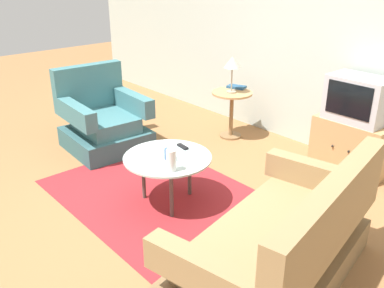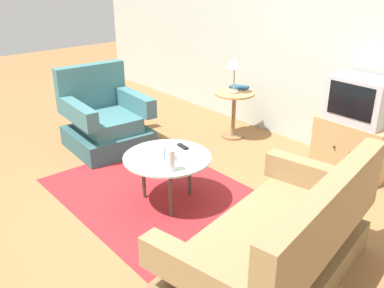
# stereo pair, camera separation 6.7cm
# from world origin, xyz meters

# --- Properties ---
(ground_plane) EXTENTS (16.00, 16.00, 0.00)m
(ground_plane) POSITION_xyz_m (0.00, 0.00, 0.00)
(ground_plane) COLOR olive
(back_wall) EXTENTS (9.00, 0.12, 2.70)m
(back_wall) POSITION_xyz_m (0.00, 2.33, 1.35)
(back_wall) COLOR #B2BCB2
(back_wall) RESTS_ON ground
(area_rug) EXTENTS (2.51, 1.59, 0.00)m
(area_rug) POSITION_xyz_m (-0.03, 0.11, 0.00)
(area_rug) COLOR maroon
(area_rug) RESTS_ON ground
(armchair) EXTENTS (0.96, 0.93, 0.97)m
(armchair) POSITION_xyz_m (-1.60, 0.34, 0.32)
(armchair) COLOR #325C60
(armchair) RESTS_ON ground
(couch) EXTENTS (1.19, 1.79, 0.92)m
(couch) POSITION_xyz_m (1.34, 0.01, 0.30)
(couch) COLOR brown
(couch) RESTS_ON ground
(coffee_table) EXTENTS (0.81, 0.81, 0.48)m
(coffee_table) POSITION_xyz_m (-0.03, 0.11, 0.44)
(coffee_table) COLOR #B2C6C1
(coffee_table) RESTS_ON ground
(side_table) EXTENTS (0.51, 0.51, 0.60)m
(side_table) POSITION_xyz_m (-0.79, 1.75, 0.44)
(side_table) COLOR tan
(side_table) RESTS_ON ground
(tv_stand) EXTENTS (0.77, 0.46, 0.58)m
(tv_stand) POSITION_xyz_m (0.74, 2.02, 0.29)
(tv_stand) COLOR tan
(tv_stand) RESTS_ON ground
(television) EXTENTS (0.60, 0.39, 0.47)m
(television) POSITION_xyz_m (0.74, 2.00, 0.82)
(television) COLOR #B7B7BC
(television) RESTS_ON tv_stand
(table_lamp) EXTENTS (0.21, 0.21, 0.45)m
(table_lamp) POSITION_xyz_m (-0.78, 1.72, 0.97)
(table_lamp) COLOR #9E937A
(table_lamp) RESTS_ON side_table
(vase) EXTENTS (0.09, 0.09, 0.26)m
(vase) POSITION_xyz_m (0.21, -0.04, 0.60)
(vase) COLOR white
(vase) RESTS_ON coffee_table
(mug) EXTENTS (0.13, 0.08, 0.10)m
(mug) POSITION_xyz_m (0.01, 0.09, 0.53)
(mug) COLOR #335184
(mug) RESTS_ON coffee_table
(tv_remote_dark) EXTENTS (0.15, 0.06, 0.02)m
(tv_remote_dark) POSITION_xyz_m (-0.10, 0.35, 0.49)
(tv_remote_dark) COLOR black
(tv_remote_dark) RESTS_ON coffee_table
(book) EXTENTS (0.26, 0.21, 0.03)m
(book) POSITION_xyz_m (-0.88, 1.92, 0.62)
(book) COLOR navy
(book) RESTS_ON side_table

